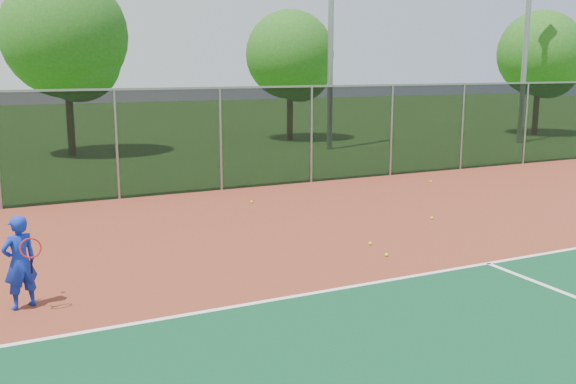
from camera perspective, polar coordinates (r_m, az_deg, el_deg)
name	(u,v)px	position (r m, az deg, el deg)	size (l,w,h in m)	color
ground	(532,348)	(9.25, 20.90, -12.81)	(120.00, 120.00, 0.00)	#275819
court_apron	(436,298)	(10.60, 12.99, -9.18)	(30.00, 20.00, 0.02)	brown
fence_back	(221,138)	(18.91, -6.01, 4.79)	(30.00, 0.06, 3.03)	black
tennis_player	(20,262)	(10.50, -22.75, -5.76)	(0.62, 0.67, 2.37)	#132BB5
practice_ball_1	(252,202)	(17.22, -3.25, -0.88)	(0.07, 0.07, 0.07)	yellow
practice_ball_2	(386,255)	(12.59, 8.74, -5.53)	(0.07, 0.07, 0.07)	yellow
practice_ball_4	(432,218)	(15.77, 12.65, -2.26)	(0.07, 0.07, 0.07)	yellow
practice_ball_5	(370,243)	(13.33, 7.32, -4.55)	(0.07, 0.07, 0.07)	yellow
practice_ball_6	(431,182)	(20.70, 12.57, 0.92)	(0.07, 0.07, 0.07)	yellow
floodlight_ne	(529,2)	(32.68, 20.62, 15.50)	(0.90, 0.40, 11.46)	gray
tree_back_left	(68,41)	(27.74, -18.98, 12.54)	(4.98, 4.98, 7.32)	#3C2716
tree_back_mid	(292,59)	(31.93, 0.39, 11.76)	(4.31, 4.31, 6.33)	#3C2716
tree_back_right	(542,57)	(36.85, 21.67, 11.06)	(4.41, 4.41, 6.48)	#3C2716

